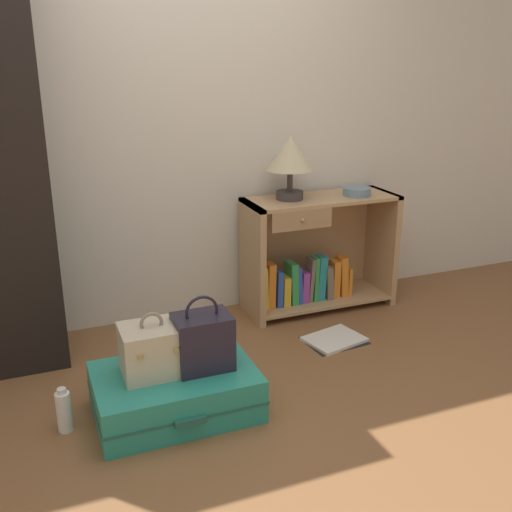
# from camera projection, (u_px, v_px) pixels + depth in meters

# --- Properties ---
(ground_plane) EXTENTS (9.00, 9.00, 0.00)m
(ground_plane) POSITION_uv_depth(u_px,v_px,m) (248.00, 445.00, 2.59)
(ground_plane) COLOR brown
(back_wall) EXTENTS (6.40, 0.10, 2.60)m
(back_wall) POSITION_uv_depth(u_px,v_px,m) (155.00, 109.00, 3.48)
(back_wall) COLOR silver
(back_wall) RESTS_ON ground_plane
(bookshelf) EXTENTS (0.99, 0.39, 0.75)m
(bookshelf) POSITION_uv_depth(u_px,v_px,m) (314.00, 256.00, 3.90)
(bookshelf) COLOR tan
(bookshelf) RESTS_ON ground_plane
(table_lamp) EXTENTS (0.29, 0.29, 0.39)m
(table_lamp) POSITION_uv_depth(u_px,v_px,m) (290.00, 156.00, 3.63)
(table_lamp) COLOR #3D3838
(table_lamp) RESTS_ON bookshelf
(bowl) EXTENTS (0.18, 0.18, 0.05)m
(bowl) POSITION_uv_depth(u_px,v_px,m) (357.00, 191.00, 3.81)
(bowl) COLOR slate
(bowl) RESTS_ON bookshelf
(suitcase_large) EXTENTS (0.75, 0.52, 0.22)m
(suitcase_large) POSITION_uv_depth(u_px,v_px,m) (175.00, 392.00, 2.79)
(suitcase_large) COLOR teal
(suitcase_large) RESTS_ON ground_plane
(train_case) EXTENTS (0.29, 0.24, 0.30)m
(train_case) POSITION_uv_depth(u_px,v_px,m) (153.00, 350.00, 2.71)
(train_case) COLOR beige
(train_case) RESTS_ON suitcase_large
(handbag) EXTENTS (0.26, 0.19, 0.36)m
(handbag) POSITION_uv_depth(u_px,v_px,m) (203.00, 341.00, 2.76)
(handbag) COLOR #231E2D
(handbag) RESTS_ON suitcase_large
(bottle) EXTENTS (0.07, 0.07, 0.21)m
(bottle) POSITION_uv_depth(u_px,v_px,m) (64.00, 411.00, 2.66)
(bottle) COLOR white
(bottle) RESTS_ON ground_plane
(open_book_on_floor) EXTENTS (0.37, 0.32, 0.02)m
(open_book_on_floor) POSITION_uv_depth(u_px,v_px,m) (334.00, 340.00, 3.52)
(open_book_on_floor) COLOR white
(open_book_on_floor) RESTS_ON ground_plane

